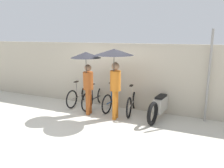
% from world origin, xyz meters
% --- Properties ---
extents(ground_plane, '(30.00, 30.00, 0.00)m').
position_xyz_m(ground_plane, '(0.00, 0.00, 0.00)').
color(ground_plane, beige).
extents(back_wall, '(11.02, 0.12, 2.25)m').
position_xyz_m(back_wall, '(0.00, 1.89, 1.13)').
color(back_wall, '#B2A893').
rests_on(back_wall, ground).
extents(parked_bicycle_0, '(0.44, 1.62, 1.05)m').
position_xyz_m(parked_bicycle_0, '(-1.04, 1.57, 0.35)').
color(parked_bicycle_0, black).
rests_on(parked_bicycle_0, ground).
extents(parked_bicycle_1, '(0.44, 1.68, 1.05)m').
position_xyz_m(parked_bicycle_1, '(-0.34, 1.51, 0.36)').
color(parked_bicycle_1, black).
rests_on(parked_bicycle_1, ground).
extents(parked_bicycle_2, '(0.44, 1.62, 0.99)m').
position_xyz_m(parked_bicycle_2, '(0.35, 1.58, 0.35)').
color(parked_bicycle_2, black).
rests_on(parked_bicycle_2, ground).
extents(parked_bicycle_3, '(0.44, 1.62, 0.98)m').
position_xyz_m(parked_bicycle_3, '(1.04, 1.49, 0.35)').
color(parked_bicycle_3, black).
rests_on(parked_bicycle_3, ground).
extents(pedestrian_leading, '(0.93, 0.93, 2.03)m').
position_xyz_m(pedestrian_leading, '(-0.20, 0.73, 1.56)').
color(pedestrian_leading, '#9E4C1E').
rests_on(pedestrian_leading, ground).
extents(pedestrian_center, '(1.12, 1.12, 2.14)m').
position_xyz_m(pedestrian_center, '(0.73, 0.70, 1.73)').
color(pedestrian_center, '#C66B1E').
rests_on(pedestrian_center, ground).
extents(motorcycle, '(0.58, 2.06, 0.91)m').
position_xyz_m(motorcycle, '(1.98, 1.45, 0.39)').
color(motorcycle, black).
rests_on(motorcycle, ground).
extents(awning_pole, '(0.07, 0.07, 2.69)m').
position_xyz_m(awning_pole, '(3.26, 1.67, 1.35)').
color(awning_pole, gray).
rests_on(awning_pole, ground).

